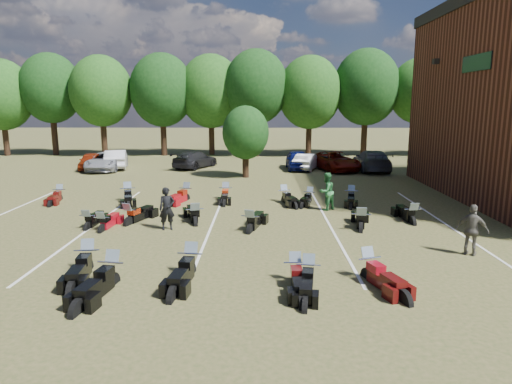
{
  "coord_description": "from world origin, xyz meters",
  "views": [
    {
      "loc": [
        -0.9,
        -15.92,
        5.1
      ],
      "look_at": [
        -1.14,
        4.0,
        1.2
      ],
      "focal_mm": 32.0,
      "sensor_mm": 36.0,
      "label": 1
    }
  ],
  "objects_px": {
    "car_0": "(91,161)",
    "motorcycle_7": "(102,232)",
    "motorcycle_3": "(308,285)",
    "car_4": "(298,160)",
    "person_black": "(167,209)",
    "person_green": "(326,192)",
    "motorcycle_14": "(60,200)",
    "person_grey": "(472,230)"
  },
  "relations": [
    {
      "from": "car_0",
      "to": "motorcycle_7",
      "type": "relative_size",
      "value": 1.78
    },
    {
      "from": "motorcycle_3",
      "to": "car_4",
      "type": "bearing_deg",
      "value": 94.87
    },
    {
      "from": "person_black",
      "to": "person_green",
      "type": "height_order",
      "value": "person_green"
    },
    {
      "from": "car_0",
      "to": "motorcycle_3",
      "type": "xyz_separation_m",
      "value": [
        14.68,
        -22.94,
        -0.64
      ]
    },
    {
      "from": "car_4",
      "to": "motorcycle_14",
      "type": "relative_size",
      "value": 2.01
    },
    {
      "from": "person_black",
      "to": "motorcycle_7",
      "type": "height_order",
      "value": "person_black"
    },
    {
      "from": "person_grey",
      "to": "car_4",
      "type": "bearing_deg",
      "value": -43.92
    },
    {
      "from": "motorcycle_3",
      "to": "motorcycle_14",
      "type": "xyz_separation_m",
      "value": [
        -12.11,
        11.39,
        0.0
      ]
    },
    {
      "from": "car_4",
      "to": "person_green",
      "type": "height_order",
      "value": "person_green"
    },
    {
      "from": "person_black",
      "to": "motorcycle_14",
      "type": "relative_size",
      "value": 0.83
    },
    {
      "from": "car_0",
      "to": "car_4",
      "type": "height_order",
      "value": "car_4"
    },
    {
      "from": "car_0",
      "to": "person_grey",
      "type": "xyz_separation_m",
      "value": [
        20.47,
        -20.26,
        0.23
      ]
    },
    {
      "from": "motorcycle_7",
      "to": "motorcycle_14",
      "type": "xyz_separation_m",
      "value": [
        -4.35,
        6.0,
        0.0
      ]
    },
    {
      "from": "car_0",
      "to": "motorcycle_3",
      "type": "bearing_deg",
      "value": -68.02
    },
    {
      "from": "person_green",
      "to": "person_black",
      "type": "bearing_deg",
      "value": -12.46
    },
    {
      "from": "car_0",
      "to": "motorcycle_7",
      "type": "xyz_separation_m",
      "value": [
        6.91,
        -17.55,
        -0.64
      ]
    },
    {
      "from": "motorcycle_3",
      "to": "motorcycle_7",
      "type": "height_order",
      "value": "motorcycle_3"
    },
    {
      "from": "car_4",
      "to": "motorcycle_3",
      "type": "relative_size",
      "value": 1.92
    },
    {
      "from": "person_black",
      "to": "motorcycle_7",
      "type": "xyz_separation_m",
      "value": [
        -2.58,
        -0.34,
        -0.88
      ]
    },
    {
      "from": "motorcycle_14",
      "to": "motorcycle_7",
      "type": "bearing_deg",
      "value": -60.79
    },
    {
      "from": "person_grey",
      "to": "motorcycle_14",
      "type": "xyz_separation_m",
      "value": [
        -17.9,
        8.71,
        -0.88
      ]
    },
    {
      "from": "motorcycle_14",
      "to": "car_0",
      "type": "bearing_deg",
      "value": 95.84
    },
    {
      "from": "car_0",
      "to": "person_green",
      "type": "height_order",
      "value": "person_green"
    },
    {
      "from": "car_4",
      "to": "motorcycle_3",
      "type": "distance_m",
      "value": 23.14
    },
    {
      "from": "person_grey",
      "to": "motorcycle_3",
      "type": "height_order",
      "value": "person_grey"
    },
    {
      "from": "car_0",
      "to": "car_4",
      "type": "distance_m",
      "value": 16.15
    },
    {
      "from": "car_0",
      "to": "person_grey",
      "type": "height_order",
      "value": "person_grey"
    },
    {
      "from": "car_0",
      "to": "motorcycle_7",
      "type": "height_order",
      "value": "car_0"
    },
    {
      "from": "person_black",
      "to": "motorcycle_14",
      "type": "bearing_deg",
      "value": 121.48
    },
    {
      "from": "motorcycle_3",
      "to": "motorcycle_14",
      "type": "bearing_deg",
      "value": 145.26
    },
    {
      "from": "person_black",
      "to": "person_grey",
      "type": "xyz_separation_m",
      "value": [
        10.98,
        -3.05,
        0.0
      ]
    },
    {
      "from": "person_black",
      "to": "person_grey",
      "type": "relative_size",
      "value": 1.0
    },
    {
      "from": "car_0",
      "to": "person_green",
      "type": "relative_size",
      "value": 2.08
    },
    {
      "from": "motorcycle_7",
      "to": "person_grey",
      "type": "bearing_deg",
      "value": 173.45
    },
    {
      "from": "motorcycle_3",
      "to": "person_grey",
      "type": "bearing_deg",
      "value": 33.34
    },
    {
      "from": "motorcycle_3",
      "to": "motorcycle_7",
      "type": "distance_m",
      "value": 9.45
    },
    {
      "from": "motorcycle_7",
      "to": "motorcycle_3",
      "type": "bearing_deg",
      "value": 149.98
    },
    {
      "from": "person_grey",
      "to": "motorcycle_3",
      "type": "xyz_separation_m",
      "value": [
        -5.79,
        -2.68,
        -0.88
      ]
    },
    {
      "from": "person_green",
      "to": "motorcycle_14",
      "type": "xyz_separation_m",
      "value": [
        -13.9,
        2.11,
        -0.91
      ]
    },
    {
      "from": "motorcycle_14",
      "to": "motorcycle_3",
      "type": "bearing_deg",
      "value": -49.95
    },
    {
      "from": "car_0",
      "to": "person_black",
      "type": "distance_m",
      "value": 19.66
    },
    {
      "from": "car_4",
      "to": "motorcycle_14",
      "type": "bearing_deg",
      "value": -139.97
    }
  ]
}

